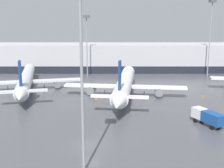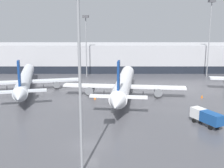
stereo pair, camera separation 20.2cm
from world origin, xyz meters
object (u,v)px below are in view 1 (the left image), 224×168
object	(u,v)px
apron_light_mast_1	(80,28)
traffic_cone_0	(202,96)
parked_jet_1	(124,84)
service_truck_1	(207,116)
traffic_cone_3	(95,98)
parked_jet_0	(25,80)
apron_light_mast_6	(211,18)
apron_light_mast_3	(86,28)

from	to	relation	value
apron_light_mast_1	traffic_cone_0	bearing A→B (deg)	53.65
parked_jet_1	apron_light_mast_1	bearing A→B (deg)	176.38
service_truck_1	traffic_cone_0	world-z (taller)	service_truck_1
parked_jet_1	service_truck_1	world-z (taller)	parked_jet_1
traffic_cone_0	traffic_cone_3	size ratio (longest dim) A/B	1.16
parked_jet_0	parked_jet_1	xyz separation A→B (m)	(23.66, -6.19, 0.28)
service_truck_1	apron_light_mast_6	xyz separation A→B (m)	(13.95, 41.97, 15.86)
parked_jet_1	traffic_cone_0	bearing A→B (deg)	-87.82
service_truck_1	traffic_cone_3	world-z (taller)	service_truck_1
service_truck_1	traffic_cone_3	size ratio (longest dim) A/B	9.66
apron_light_mast_6	service_truck_1	bearing A→B (deg)	-108.39
traffic_cone_0	apron_light_mast_3	distance (m)	40.00
apron_light_mast_3	traffic_cone_0	bearing A→B (deg)	-43.07
parked_jet_1	apron_light_mast_3	bearing A→B (deg)	29.75
parked_jet_1	apron_light_mast_6	bearing A→B (deg)	-41.21
service_truck_1	apron_light_mast_1	xyz separation A→B (m)	(-18.24, -14.28, 14.00)
parked_jet_1	traffic_cone_3	bearing A→B (deg)	117.91
service_truck_1	apron_light_mast_3	world-z (taller)	apron_light_mast_3
parked_jet_0	apron_light_mast_3	distance (m)	25.35
traffic_cone_0	apron_light_mast_3	size ratio (longest dim) A/B	0.04
parked_jet_0	apron_light_mast_1	distance (m)	44.44
traffic_cone_3	parked_jet_0	bearing A→B (deg)	153.62
service_truck_1	traffic_cone_0	bearing A→B (deg)	-42.02
apron_light_mast_3	parked_jet_0	bearing A→B (deg)	-126.38
traffic_cone_3	apron_light_mast_6	distance (m)	45.19
traffic_cone_3	apron_light_mast_3	distance (m)	30.46
apron_light_mast_6	apron_light_mast_1	bearing A→B (deg)	-119.78
parked_jet_0	apron_light_mast_3	world-z (taller)	apron_light_mast_3
apron_light_mast_6	parked_jet_0	bearing A→B (deg)	-160.57
traffic_cone_0	apron_light_mast_6	world-z (taller)	apron_light_mast_6
parked_jet_1	apron_light_mast_1	world-z (taller)	apron_light_mast_1
service_truck_1	apron_light_mast_6	bearing A→B (deg)	-44.96
service_truck_1	traffic_cone_0	xyz separation A→B (m)	(4.65, 16.82, -1.15)
parked_jet_0	service_truck_1	distance (m)	43.49
service_truck_1	apron_light_mast_1	bearing A→B (deg)	101.49
parked_jet_0	apron_light_mast_1	bearing A→B (deg)	-168.43
service_truck_1	traffic_cone_0	size ratio (longest dim) A/B	8.32
apron_light_mast_1	apron_light_mast_3	distance (m)	56.87
parked_jet_0	apron_light_mast_6	bearing A→B (deg)	-83.72
traffic_cone_0	apron_light_mast_3	bearing A→B (deg)	136.93
apron_light_mast_1	apron_light_mast_3	world-z (taller)	apron_light_mast_1
traffic_cone_3	apron_light_mast_3	world-z (taller)	apron_light_mast_3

